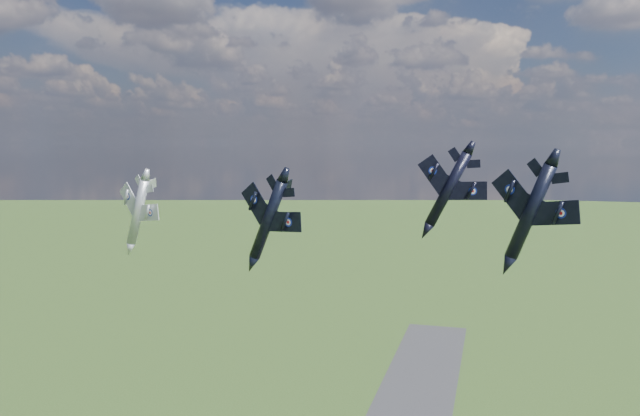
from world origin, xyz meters
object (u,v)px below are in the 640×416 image
(jet_lead_navy, at_px, (268,220))
(jet_right_navy, at_px, (530,212))
(jet_left_silver, at_px, (138,212))
(jet_high_navy, at_px, (448,189))

(jet_lead_navy, xyz_separation_m, jet_right_navy, (29.72, -11.67, 3.08))
(jet_lead_navy, height_order, jet_left_silver, jet_lead_navy)
(jet_right_navy, distance_m, jet_left_silver, 63.81)
(jet_right_navy, xyz_separation_m, jet_left_silver, (-57.50, 27.26, -4.61))
(jet_high_navy, bearing_deg, jet_right_navy, -66.14)
(jet_lead_navy, distance_m, jet_high_navy, 22.81)
(jet_lead_navy, distance_m, jet_right_navy, 32.07)
(jet_lead_navy, relative_size, jet_left_silver, 0.95)
(jet_lead_navy, bearing_deg, jet_left_silver, 168.78)
(jet_high_navy, height_order, jet_left_silver, jet_high_navy)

